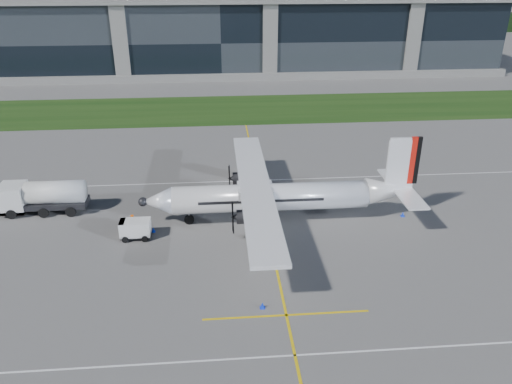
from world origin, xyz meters
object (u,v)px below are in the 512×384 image
object	(u,v)px
turboprop_aircraft	(281,182)
safety_cone_portwing	(262,305)
safety_cone_stbdwing	(250,165)
safety_cone_nose_port	(153,229)
ground_crew_person	(133,222)
fuel_tanker_truck	(37,197)
safety_cone_tail	(403,214)
baggage_tug	(135,229)
safety_cone_fwd	(135,221)

from	to	relation	value
turboprop_aircraft	safety_cone_portwing	size ratio (longest dim) A/B	54.66
turboprop_aircraft	safety_cone_stbdwing	bearing A→B (deg)	97.88
turboprop_aircraft	safety_cone_nose_port	xyz separation A→B (m)	(-12.09, -1.28, -3.85)
ground_crew_person	safety_cone_stbdwing	distance (m)	19.20
fuel_tanker_truck	safety_cone_stbdwing	distance (m)	24.27
safety_cone_tail	safety_cone_nose_port	world-z (taller)	same
fuel_tanker_truck	baggage_tug	size ratio (longest dim) A/B	3.00
turboprop_aircraft	ground_crew_person	world-z (taller)	turboprop_aircraft
turboprop_aircraft	safety_cone_tail	bearing A→B (deg)	-0.90
fuel_tanker_truck	baggage_tug	distance (m)	11.98
safety_cone_fwd	safety_cone_portwing	bearing A→B (deg)	-51.47
fuel_tanker_truck	turboprop_aircraft	bearing A→B (deg)	-8.98
fuel_tanker_truck	ground_crew_person	xyz separation A→B (m)	(9.98, -4.70, -0.65)
turboprop_aircraft	safety_cone_tail	distance (m)	12.80
turboprop_aircraft	safety_cone_portwing	distance (m)	14.13
safety_cone_portwing	safety_cone_fwd	xyz separation A→B (m)	(-11.02, 13.85, 0.00)
safety_cone_portwing	safety_cone_nose_port	size ratio (longest dim) A/B	1.00
fuel_tanker_truck	safety_cone_portwing	xyz separation A→B (m)	(20.89, -17.04, -1.38)
safety_cone_fwd	fuel_tanker_truck	bearing A→B (deg)	162.07
turboprop_aircraft	fuel_tanker_truck	bearing A→B (deg)	171.02
turboprop_aircraft	safety_cone_tail	size ratio (longest dim) A/B	54.66
turboprop_aircraft	safety_cone_tail	world-z (taller)	turboprop_aircraft
ground_crew_person	fuel_tanker_truck	bearing A→B (deg)	59.73
baggage_tug	safety_cone_portwing	world-z (taller)	baggage_tug
safety_cone_fwd	safety_cone_nose_port	distance (m)	2.67
fuel_tanker_truck	safety_cone_stbdwing	size ratio (longest dim) A/B	17.43
fuel_tanker_truck	safety_cone_portwing	distance (m)	26.99
fuel_tanker_truck	safety_cone_fwd	size ratio (longest dim) A/B	17.43
baggage_tug	safety_cone_fwd	size ratio (longest dim) A/B	5.81
safety_cone_stbdwing	fuel_tanker_truck	bearing A→B (deg)	-154.79
baggage_tug	ground_crew_person	xyz separation A→B (m)	(-0.37, 1.29, 0.11)
baggage_tug	safety_cone_stbdwing	xyz separation A→B (m)	(11.58, 16.31, -0.62)
safety_cone_portwing	safety_cone_nose_port	bearing A→B (deg)	127.20
safety_cone_portwing	baggage_tug	bearing A→B (deg)	133.67
ground_crew_person	safety_cone_nose_port	xyz separation A→B (m)	(1.81, -0.35, -0.73)
fuel_tanker_truck	safety_cone_tail	distance (m)	36.33
fuel_tanker_truck	ground_crew_person	distance (m)	11.05
safety_cone_fwd	baggage_tug	bearing A→B (deg)	-80.27
baggage_tug	safety_cone_tail	xyz separation A→B (m)	(25.74, 2.03, -0.62)
fuel_tanker_truck	ground_crew_person	bearing A→B (deg)	-25.23
fuel_tanker_truck	safety_cone_stbdwing	bearing A→B (deg)	25.21
safety_cone_portwing	safety_cone_stbdwing	size ratio (longest dim) A/B	1.00
safety_cone_tail	ground_crew_person	bearing A→B (deg)	-178.38
turboprop_aircraft	ground_crew_person	bearing A→B (deg)	-176.17
fuel_tanker_truck	safety_cone_stbdwing	xyz separation A→B (m)	(21.92, 10.32, -1.38)
ground_crew_person	safety_cone_tail	world-z (taller)	ground_crew_person
baggage_tug	safety_cone_tail	world-z (taller)	baggage_tug
ground_crew_person	safety_cone_fwd	xyz separation A→B (m)	(-0.11, 1.51, -0.73)
safety_cone_portwing	safety_cone_nose_port	distance (m)	15.05
safety_cone_nose_port	safety_cone_portwing	bearing A→B (deg)	-52.80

